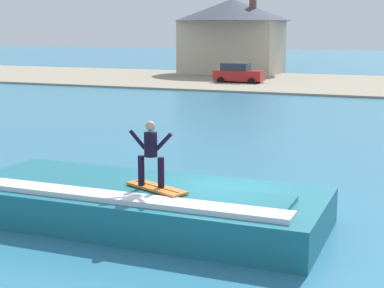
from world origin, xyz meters
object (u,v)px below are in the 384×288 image
surfer (151,150)px  car_near_shore (238,73)px  surfboard (156,188)px  house_with_chimney (233,30)px  wave_crest (140,204)px

surfer → car_near_shore: 39.75m
surfboard → house_with_chimney: 50.98m
surfboard → car_near_shore: car_near_shore is taller
wave_crest → surfer: surfer is taller
house_with_chimney → wave_crest: bearing=-74.5°
surfer → house_with_chimney: 50.89m
surfboard → car_near_shore: bearing=104.7°
wave_crest → surfer: size_ratio=5.78×
wave_crest → surfer: 1.60m
wave_crest → surfer: bearing=-35.5°
wave_crest → surfer: (0.49, -0.35, 1.49)m
car_near_shore → house_with_chimney: house_with_chimney is taller
surfer → car_near_shore: surfer is taller
wave_crest → house_with_chimney: bearing=105.5°
surfer → car_near_shore: (-9.95, 38.47, -1.02)m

